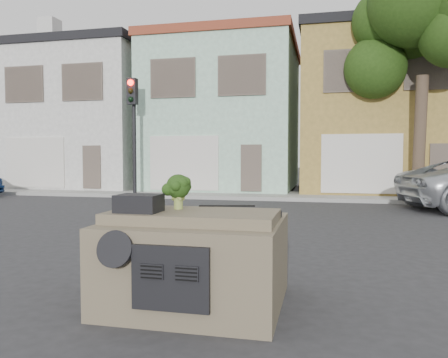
% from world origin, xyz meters
% --- Properties ---
extents(ground_plane, '(120.00, 120.00, 0.00)m').
position_xyz_m(ground_plane, '(0.00, 0.00, 0.00)').
color(ground_plane, '#303033').
rests_on(ground_plane, ground).
extents(sidewalk, '(40.00, 3.00, 0.15)m').
position_xyz_m(sidewalk, '(0.00, 10.50, 0.07)').
color(sidewalk, gray).
rests_on(sidewalk, ground).
extents(townhouse_white, '(7.20, 8.20, 7.55)m').
position_xyz_m(townhouse_white, '(-11.00, 14.50, 3.77)').
color(townhouse_white, silver).
rests_on(townhouse_white, ground).
extents(townhouse_mint, '(7.20, 8.20, 7.55)m').
position_xyz_m(townhouse_mint, '(-3.50, 14.50, 3.77)').
color(townhouse_mint, '#A4CFB4').
rests_on(townhouse_mint, ground).
extents(townhouse_tan, '(7.20, 8.20, 7.55)m').
position_xyz_m(townhouse_tan, '(4.00, 14.50, 3.77)').
color(townhouse_tan, olive).
rests_on(townhouse_tan, ground).
extents(traffic_signal, '(0.40, 0.40, 5.10)m').
position_xyz_m(traffic_signal, '(-6.50, 9.50, 2.55)').
color(traffic_signal, black).
rests_on(traffic_signal, ground).
extents(tree_near, '(4.40, 4.00, 8.50)m').
position_xyz_m(tree_near, '(5.00, 9.80, 4.25)').
color(tree_near, '#234011').
rests_on(tree_near, ground).
extents(car_dashboard, '(2.00, 1.80, 1.12)m').
position_xyz_m(car_dashboard, '(0.00, -3.00, 0.56)').
color(car_dashboard, brown).
rests_on(car_dashboard, ground).
extents(instrument_hump, '(0.48, 0.38, 0.20)m').
position_xyz_m(instrument_hump, '(-0.58, -3.35, 1.22)').
color(instrument_hump, black).
rests_on(instrument_hump, car_dashboard).
extents(wiper_arm, '(0.69, 0.15, 0.02)m').
position_xyz_m(wiper_arm, '(0.28, -2.62, 1.13)').
color(wiper_arm, black).
rests_on(wiper_arm, car_dashboard).
extents(broccoli, '(0.40, 0.40, 0.43)m').
position_xyz_m(broccoli, '(-0.23, -2.99, 1.33)').
color(broccoli, '#1B350F').
rests_on(broccoli, car_dashboard).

